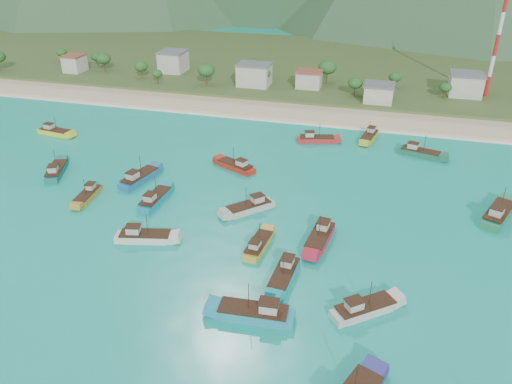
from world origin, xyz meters
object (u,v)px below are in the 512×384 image
(boat_8, at_px, (320,238))
(boat_28, at_px, (155,200))
(boat_0, at_px, (284,275))
(boat_10, at_px, (364,309))
(boat_22, at_px, (255,314))
(boat_16, at_px, (498,215))
(boat_21, at_px, (369,137))
(boat_2, at_px, (55,132))
(boat_27, at_px, (258,246))
(boat_4, at_px, (236,167))
(radio_tower, at_px, (499,34))
(boat_17, at_px, (420,153))
(boat_25, at_px, (144,237))
(boat_11, at_px, (316,140))
(boat_26, at_px, (250,208))
(boat_15, at_px, (88,195))
(boat_23, at_px, (56,171))
(boat_3, at_px, (139,178))

(boat_8, relative_size, boat_28, 1.08)
(boat_0, relative_size, boat_10, 1.04)
(boat_8, relative_size, boat_22, 0.95)
(boat_16, relative_size, boat_21, 1.24)
(boat_0, bearing_deg, boat_21, -94.25)
(boat_2, bearing_deg, boat_16, 89.54)
(boat_16, relative_size, boat_28, 1.20)
(boat_22, distance_m, boat_27, 18.53)
(boat_10, height_order, boat_21, boat_10)
(boat_28, bearing_deg, boat_4, 62.41)
(boat_0, bearing_deg, boat_4, -58.42)
(boat_4, bearing_deg, radio_tower, -16.69)
(boat_2, relative_size, boat_22, 0.88)
(boat_0, distance_m, boat_22, 10.77)
(boat_28, bearing_deg, boat_2, 149.40)
(boat_17, bearing_deg, boat_8, -6.41)
(boat_17, bearing_deg, boat_25, -27.22)
(radio_tower, distance_m, boat_16, 85.40)
(boat_11, distance_m, boat_26, 41.67)
(boat_17, bearing_deg, boat_16, 43.11)
(boat_16, bearing_deg, boat_15, -147.21)
(boat_26, bearing_deg, boat_23, 38.37)
(boat_3, bearing_deg, boat_16, 15.38)
(boat_3, height_order, boat_15, boat_3)
(boat_0, relative_size, boat_25, 0.96)
(boat_11, height_order, boat_28, boat_28)
(boat_0, bearing_deg, boat_3, -29.79)
(boat_15, bearing_deg, boat_0, 155.24)
(boat_10, height_order, boat_25, boat_25)
(boat_3, xyz_separation_m, boat_27, (33.88, -19.08, -0.20))
(boat_27, bearing_deg, boat_10, -26.79)
(boat_15, xyz_separation_m, boat_16, (85.15, 14.51, 0.35))
(boat_21, xyz_separation_m, boat_27, (-15.72, -60.10, -0.06))
(boat_28, bearing_deg, boat_21, 51.75)
(boat_3, distance_m, boat_23, 21.04)
(boat_17, height_order, boat_25, boat_17)
(boat_21, distance_m, boat_26, 51.66)
(boat_4, bearing_deg, boat_2, 106.37)
(boat_21, relative_size, boat_23, 0.93)
(boat_8, height_order, boat_10, boat_8)
(boat_17, bearing_deg, boat_22, -4.14)
(boat_25, height_order, boat_28, boat_25)
(boat_15, height_order, boat_26, boat_26)
(boat_22, bearing_deg, boat_10, -74.45)
(boat_8, xyz_separation_m, boat_27, (-10.55, -5.41, -0.18))
(boat_11, height_order, boat_15, boat_11)
(boat_11, distance_m, boat_28, 51.30)
(boat_0, relative_size, boat_28, 1.00)
(boat_0, relative_size, boat_2, 1.01)
(boat_10, height_order, boat_16, boat_16)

